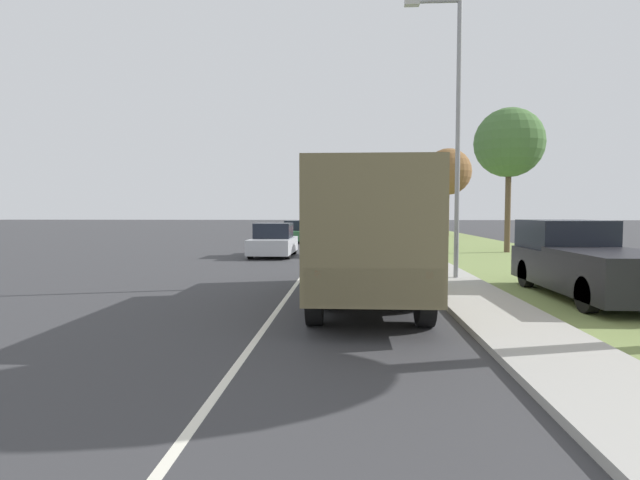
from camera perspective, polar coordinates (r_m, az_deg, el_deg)
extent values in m
plane|color=#38383A|center=(38.18, 1.04, 0.09)|extent=(180.00, 180.00, 0.00)
cube|color=silver|center=(38.18, 1.04, 0.10)|extent=(0.12, 120.00, 0.00)
cube|color=#ADAAA3|center=(38.26, 7.79, 0.16)|extent=(1.80, 120.00, 0.12)
cube|color=olive|center=(38.85, 14.27, 0.06)|extent=(7.00, 120.00, 0.02)
cube|color=#545B3D|center=(14.29, 4.85, 0.80)|extent=(2.31, 2.12, 1.84)
cube|color=brown|center=(10.50, 5.40, 1.55)|extent=(2.31, 5.45, 2.44)
cube|color=#545B3D|center=(7.91, 6.07, -5.33)|extent=(2.19, 0.10, 0.60)
cube|color=red|center=(7.87, -0.24, -3.89)|extent=(0.12, 0.06, 0.12)
cube|color=red|center=(7.96, 12.34, -3.89)|extent=(0.12, 0.06, 0.12)
cylinder|color=black|center=(14.26, 0.80, -3.01)|extent=(0.30, 1.09, 1.09)
cylinder|color=black|center=(14.32, 8.87, -3.03)|extent=(0.30, 1.09, 1.09)
cylinder|color=black|center=(9.28, -0.58, -6.40)|extent=(0.30, 1.09, 1.09)
cylinder|color=black|center=(9.36, 11.86, -6.38)|extent=(0.30, 1.09, 1.09)
cylinder|color=black|center=(10.89, 0.01, -4.96)|extent=(0.30, 1.09, 1.09)
cylinder|color=black|center=(10.96, 10.59, -4.97)|extent=(0.30, 1.09, 1.09)
cube|color=#B7BABF|center=(23.55, -5.34, -0.62)|extent=(1.88, 4.10, 0.68)
cube|color=black|center=(23.59, -5.32, 1.08)|extent=(1.66, 1.85, 0.70)
cylinder|color=black|center=(24.99, -6.80, -0.86)|extent=(0.20, 0.64, 0.64)
cylinder|color=black|center=(24.75, -2.95, -0.88)|extent=(0.20, 0.64, 0.64)
cylinder|color=black|center=(22.42, -7.97, -1.34)|extent=(0.20, 0.64, 0.64)
cylinder|color=black|center=(22.15, -3.70, -1.37)|extent=(0.20, 0.64, 0.64)
cube|color=#336B3D|center=(34.15, -2.59, 0.56)|extent=(1.87, 3.92, 0.65)
cube|color=black|center=(34.21, -2.58, 1.67)|extent=(1.65, 1.76, 0.67)
cylinder|color=black|center=(35.50, -3.72, 0.37)|extent=(0.20, 0.64, 0.64)
cylinder|color=black|center=(35.34, -1.03, 0.36)|extent=(0.20, 0.64, 0.64)
cylinder|color=black|center=(33.02, -4.26, 0.15)|extent=(0.20, 0.64, 0.64)
cylinder|color=black|center=(32.84, -1.37, 0.14)|extent=(0.20, 0.64, 0.64)
cube|color=maroon|center=(46.44, 3.49, 1.22)|extent=(1.75, 4.25, 0.57)
cube|color=black|center=(46.51, 3.49, 1.96)|extent=(1.54, 1.91, 0.61)
cylinder|color=black|center=(47.81, 2.56, 1.11)|extent=(0.20, 0.64, 0.64)
cylinder|color=black|center=(47.81, 4.41, 1.11)|extent=(0.20, 0.64, 0.64)
cylinder|color=black|center=(45.09, 2.51, 0.98)|extent=(0.20, 0.64, 0.64)
cylinder|color=black|center=(45.10, 4.47, 0.98)|extent=(0.20, 0.64, 0.64)
cube|color=black|center=(13.61, 28.58, -3.14)|extent=(2.04, 5.40, 0.86)
cube|color=black|center=(14.98, 26.11, 0.59)|extent=(1.87, 2.27, 0.76)
cube|color=black|center=(12.56, 30.84, -1.46)|extent=(2.04, 3.13, 0.12)
cylinder|color=black|center=(14.95, 22.50, -3.53)|extent=(0.24, 0.76, 0.76)
cylinder|color=black|center=(15.63, 28.75, -3.40)|extent=(0.24, 0.76, 0.76)
cylinder|color=black|center=(11.67, 28.28, -5.52)|extent=(0.24, 0.76, 0.76)
cylinder|color=gray|center=(15.67, 15.49, 11.11)|extent=(0.14, 0.14, 8.31)
cylinder|color=gray|center=(16.58, 13.11, 25.04)|extent=(1.40, 0.11, 0.11)
cube|color=#B2B2AD|center=(16.48, 10.46, 25.11)|extent=(0.44, 0.24, 0.16)
cylinder|color=brown|center=(27.33, 20.67, 3.53)|extent=(0.29, 0.29, 4.63)
sphere|color=#477038|center=(27.56, 20.81, 10.37)|extent=(3.50, 3.50, 3.50)
cylinder|color=brown|center=(44.27, 14.36, 3.32)|extent=(0.30, 0.30, 4.42)
sphere|color=brown|center=(44.40, 14.42, 7.58)|extent=(3.96, 3.96, 3.96)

